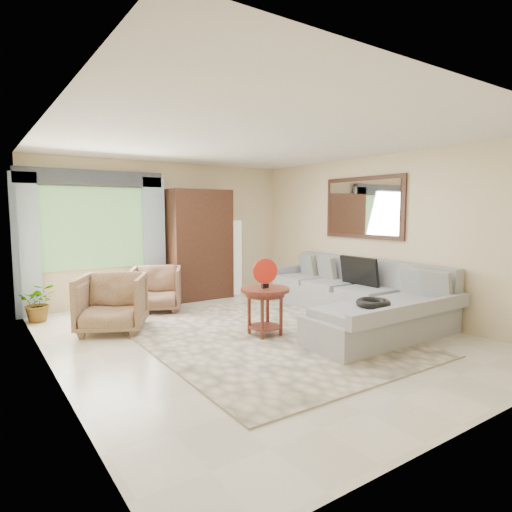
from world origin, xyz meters
TOP-DOWN VIEW (x-y plane):
  - ground at (0.00, 0.00)m, footprint 6.00×6.00m
  - area_rug at (0.06, -0.06)m, footprint 3.03×4.02m
  - sectional_sofa at (1.78, -0.18)m, footprint 2.30×3.46m
  - tv_screen at (2.05, 0.03)m, footprint 0.14×0.74m
  - garden_hose at (1.00, -1.16)m, footprint 0.43×0.43m
  - coffee_table at (0.11, -0.07)m, footprint 0.66×0.66m
  - red_disc at (0.11, -0.07)m, footprint 0.33×0.13m
  - armchair_left at (-1.53, 1.32)m, footprint 1.19×1.20m
  - armchair_right at (-0.56, 2.16)m, footprint 1.09×1.10m
  - potted_plant at (-2.30, 2.53)m, footprint 0.60×0.54m
  - armoire at (0.55, 2.72)m, footprint 1.20×0.55m
  - floor_lamp at (1.35, 2.78)m, footprint 0.24×0.24m
  - window at (-1.35, 2.97)m, footprint 1.80×0.04m
  - curtain_left at (-2.40, 2.88)m, footprint 0.40×0.08m
  - curtain_right at (-0.30, 2.88)m, footprint 0.40×0.08m
  - valance at (-1.35, 2.90)m, footprint 2.40×0.12m
  - wall_mirror at (2.46, 0.35)m, footprint 0.05×1.70m

SIDE VIEW (x-z plane):
  - ground at x=0.00m, z-range 0.00..0.00m
  - area_rug at x=0.06m, z-range 0.00..0.02m
  - sectional_sofa at x=1.78m, z-range -0.17..0.73m
  - potted_plant at x=-2.30m, z-range 0.00..0.59m
  - coffee_table at x=0.11m, z-range 0.02..0.68m
  - armchair_right at x=-0.56m, z-range 0.00..0.76m
  - armchair_left at x=-1.53m, z-range 0.00..0.81m
  - garden_hose at x=1.00m, z-range 0.50..0.59m
  - tv_screen at x=2.05m, z-range 0.48..0.96m
  - floor_lamp at x=1.35m, z-range 0.00..1.50m
  - red_disc at x=0.11m, z-range 0.72..1.06m
  - armoire at x=0.55m, z-range 0.00..2.10m
  - curtain_left at x=-2.40m, z-range 0.00..2.30m
  - curtain_right at x=-0.30m, z-range 0.00..2.30m
  - window at x=-1.35m, z-range 0.70..2.10m
  - wall_mirror at x=2.46m, z-range 1.22..2.27m
  - valance at x=-1.35m, z-range 2.12..2.38m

